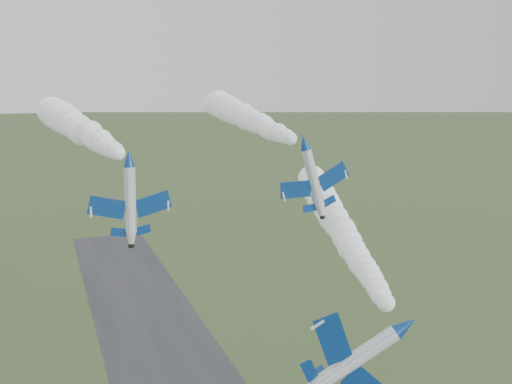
% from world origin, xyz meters
% --- Properties ---
extents(jet_lead, '(6.27, 12.49, 8.71)m').
position_xyz_m(jet_lead, '(7.80, -8.08, 34.71)').
color(jet_lead, silver).
extents(smoke_trail_jet_lead, '(19.50, 55.35, 5.18)m').
position_xyz_m(smoke_trail_jet_lead, '(17.18, 21.45, 36.32)').
color(smoke_trail_jet_lead, white).
extents(jet_pair_left, '(9.76, 11.64, 2.87)m').
position_xyz_m(jet_pair_left, '(-11.82, 18.47, 47.25)').
color(jet_pair_left, silver).
extents(smoke_trail_jet_pair_left, '(10.86, 58.79, 5.85)m').
position_xyz_m(smoke_trail_jet_pair_left, '(-15.21, 49.79, 48.51)').
color(smoke_trail_jet_pair_left, white).
extents(jet_pair_right, '(9.48, 11.74, 3.61)m').
position_xyz_m(jet_pair_right, '(10.54, 18.70, 48.19)').
color(jet_pair_right, silver).
extents(smoke_trail_jet_pair_right, '(8.90, 54.15, 5.44)m').
position_xyz_m(smoke_trail_jet_pair_right, '(13.01, 48.04, 49.56)').
color(smoke_trail_jet_pair_right, white).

